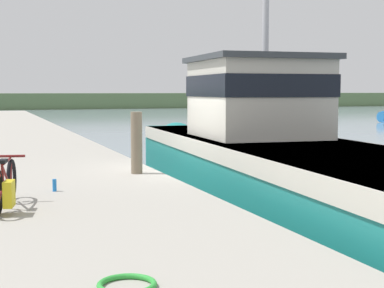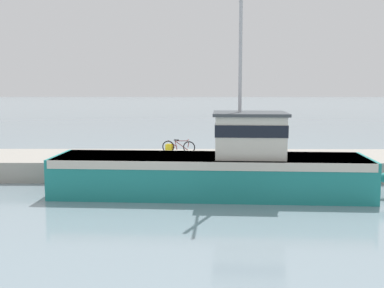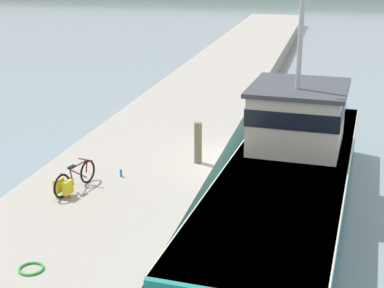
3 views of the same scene
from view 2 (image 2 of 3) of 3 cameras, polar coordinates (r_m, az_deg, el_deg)
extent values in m
plane|color=gray|center=(21.35, 6.41, -5.13)|extent=(320.00, 320.00, 0.00)
cube|color=#A39E93|center=(24.37, 5.65, -2.46)|extent=(4.83, 80.00, 0.95)
cube|color=teal|center=(19.67, 2.15, -3.75)|extent=(3.80, 12.83, 1.61)
cube|color=beige|center=(19.56, 2.16, -1.90)|extent=(3.85, 12.58, 0.32)
cube|color=beige|center=(19.45, 6.84, 0.96)|extent=(2.61, 2.85, 1.67)
cube|color=black|center=(19.42, 6.86, 1.81)|extent=(2.66, 2.91, 0.47)
cube|color=#3D4247|center=(19.38, 6.88, 3.58)|extent=(2.82, 3.08, 0.12)
cylinder|color=#B2B2B7|center=(19.42, 5.79, 12.71)|extent=(0.14, 0.14, 6.05)
torus|color=black|center=(25.05, -2.83, -0.33)|extent=(0.19, 0.64, 0.64)
torus|color=black|center=(24.79, -0.34, -0.40)|extent=(0.19, 0.64, 0.64)
cylinder|color=maroon|center=(25.01, -2.43, -0.51)|extent=(0.11, 0.38, 0.18)
cylinder|color=maroon|center=(24.93, -1.91, -0.14)|extent=(0.07, 0.15, 0.49)
cylinder|color=maroon|center=(24.97, -2.31, 0.04)|extent=(0.14, 0.49, 0.37)
cylinder|color=maroon|center=(24.87, -1.27, -0.18)|extent=(0.18, 0.70, 0.50)
cylinder|color=maroon|center=(24.83, -1.14, 0.37)|extent=(0.15, 0.57, 0.05)
cylinder|color=maroon|center=(24.77, -0.42, -0.03)|extent=(0.06, 0.11, 0.33)
cylinder|color=maroon|center=(24.76, -0.50, 0.45)|extent=(0.44, 0.13, 0.04)
cube|color=black|center=(24.90, -1.85, 0.48)|extent=(0.15, 0.26, 0.05)
cube|color=gold|center=(25.18, -2.64, -0.37)|extent=(0.18, 0.34, 0.35)
cube|color=gold|center=(24.91, -2.81, -0.45)|extent=(0.18, 0.34, 0.35)
cylinder|color=#756651|center=(22.31, 5.34, -0.47)|extent=(0.23, 0.23, 1.25)
torus|color=green|center=(24.58, -10.89, -1.29)|extent=(0.52, 0.52, 0.05)
cylinder|color=blue|center=(24.11, 1.14, -1.14)|extent=(0.07, 0.07, 0.21)
camera|label=1|loc=(26.81, -20.58, 2.62)|focal=55.00mm
camera|label=3|loc=(23.17, -37.75, 11.99)|focal=55.00mm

